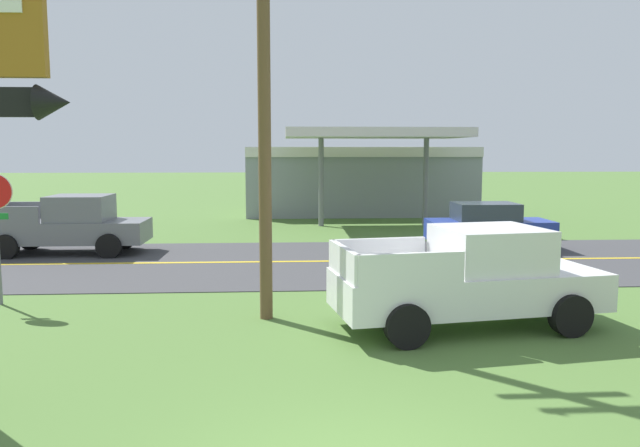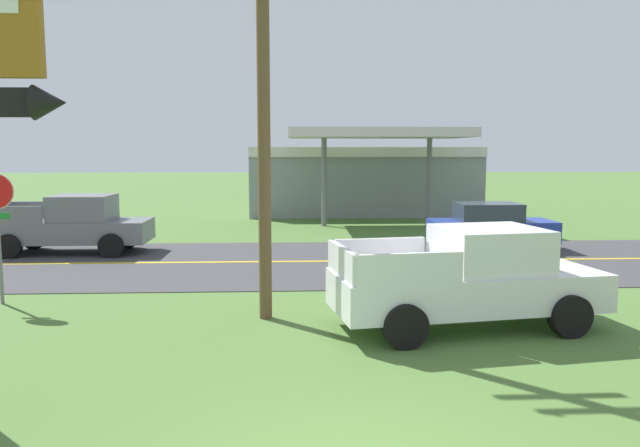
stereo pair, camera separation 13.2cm
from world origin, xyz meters
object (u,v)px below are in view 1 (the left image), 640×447
at_px(pickup_white_parked_on_lawn, 471,279).
at_px(pickup_grey_on_road, 69,225).
at_px(car_blue_mid_lane, 488,226).
at_px(utility_pole, 264,103).
at_px(gas_station, 359,178).

bearing_deg(pickup_white_parked_on_lawn, pickup_grey_on_road, 139.46).
xyz_separation_m(pickup_white_parked_on_lawn, car_blue_mid_lane, (3.41, 9.23, -0.13)).
bearing_deg(pickup_grey_on_road, pickup_white_parked_on_lawn, -40.54).
bearing_deg(utility_pole, car_blue_mid_lane, 48.44).
bearing_deg(pickup_grey_on_road, gas_station, 48.65).
relative_size(gas_station, car_blue_mid_lane, 2.86).
bearing_deg(gas_station, utility_pole, -101.87).
bearing_deg(pickup_white_parked_on_lawn, car_blue_mid_lane, 69.71).
height_order(utility_pole, car_blue_mid_lane, utility_pole).
xyz_separation_m(gas_station, car_blue_mid_lane, (2.98, -12.76, -1.11)).
distance_m(pickup_white_parked_on_lawn, pickup_grey_on_road, 14.21).
distance_m(gas_station, pickup_grey_on_road, 17.02).
distance_m(pickup_grey_on_road, car_blue_mid_lane, 14.21).
relative_size(utility_pole, car_blue_mid_lane, 1.95).
xyz_separation_m(utility_pole, pickup_grey_on_road, (-6.79, 8.37, -3.43)).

